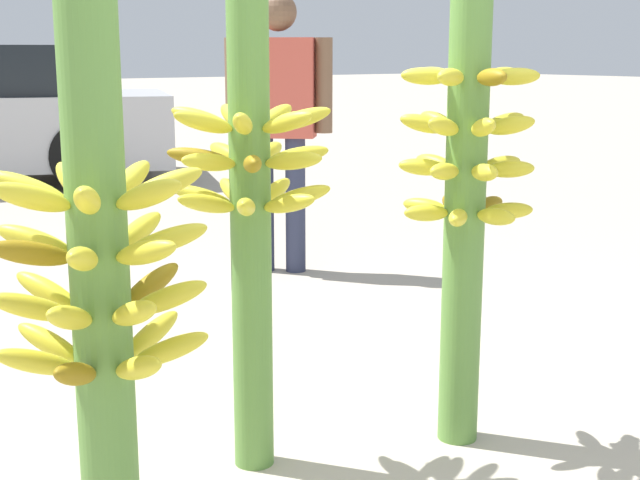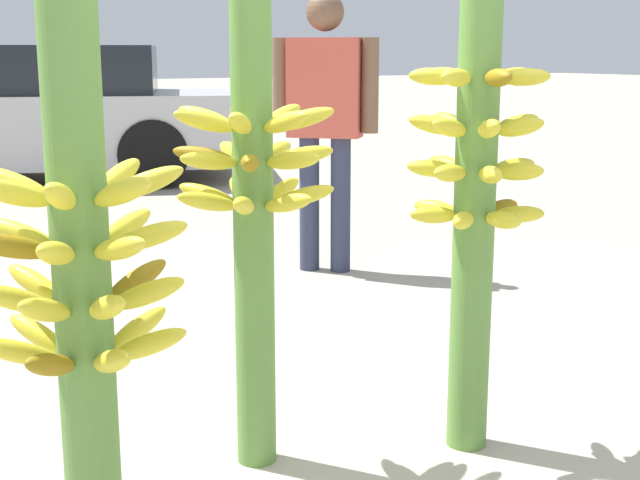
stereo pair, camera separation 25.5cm
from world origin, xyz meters
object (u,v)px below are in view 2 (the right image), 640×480
(banana_stalk_left, at_px, (81,254))
(vendor_person, at_px, (325,109))
(banana_stalk_center, at_px, (253,211))
(parked_car, at_px, (24,115))
(banana_stalk_right, at_px, (475,186))

(banana_stalk_left, xyz_separation_m, vendor_person, (2.01, 2.38, 0.14))
(banana_stalk_center, xyz_separation_m, parked_car, (0.71, 6.82, -0.14))
(vendor_person, bearing_deg, banana_stalk_left, 91.99)
(banana_stalk_right, bearing_deg, banana_stalk_left, -175.01)
(banana_stalk_center, xyz_separation_m, vendor_person, (1.41, 2.05, 0.15))
(banana_stalk_center, relative_size, banana_stalk_right, 0.90)
(banana_stalk_left, relative_size, parked_car, 0.35)
(banana_stalk_left, xyz_separation_m, banana_stalk_center, (0.60, 0.34, -0.00))
(banana_stalk_right, xyz_separation_m, parked_car, (0.07, 7.05, -0.20))
(banana_stalk_left, bearing_deg, vendor_person, 49.91)
(vendor_person, relative_size, parked_car, 0.34)
(banana_stalk_left, bearing_deg, banana_stalk_right, 4.99)
(banana_stalk_center, xyz_separation_m, banana_stalk_right, (0.64, -0.23, 0.06))
(banana_stalk_left, relative_size, banana_stalk_right, 1.01)
(vendor_person, xyz_separation_m, parked_car, (-0.70, 4.77, -0.29))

